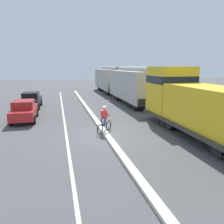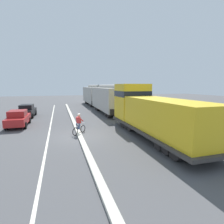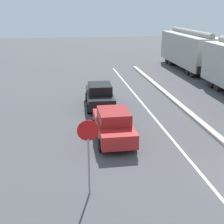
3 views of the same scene
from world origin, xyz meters
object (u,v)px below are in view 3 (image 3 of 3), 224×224
object	(u,v)px
parked_car_black	(100,95)
stop_sign	(88,143)
hopper_car_middle	(189,50)
parked_car_red	(113,125)

from	to	relation	value
parked_car_black	stop_sign	bearing A→B (deg)	-98.83
hopper_car_middle	parked_car_red	xyz separation A→B (m)	(-10.94, -17.19, -1.26)
parked_car_red	stop_sign	xyz separation A→B (m)	(-1.64, -4.68, 1.21)
parked_car_red	parked_car_black	xyz separation A→B (m)	(-0.05, 5.56, 0.00)
parked_car_black	stop_sign	xyz separation A→B (m)	(-1.59, -10.24, 1.21)
stop_sign	parked_car_red	bearing A→B (deg)	70.69
hopper_car_middle	parked_car_red	world-z (taller)	hopper_car_middle
hopper_car_middle	stop_sign	size ratio (longest dim) A/B	3.68
hopper_car_middle	stop_sign	xyz separation A→B (m)	(-12.58, -21.87, -0.05)
stop_sign	parked_car_black	bearing A→B (deg)	81.17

